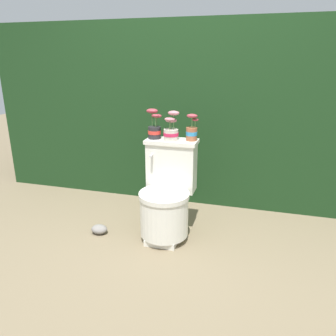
{
  "coord_description": "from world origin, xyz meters",
  "views": [
    {
      "loc": [
        0.57,
        -2.25,
        1.37
      ],
      "look_at": [
        -0.09,
        0.09,
        0.57
      ],
      "focal_mm": 35.0,
      "sensor_mm": 36.0,
      "label": 1
    }
  ],
  "objects_px": {
    "potted_plant_middle": "(192,131)",
    "garden_stone": "(99,229)",
    "potted_plant_left": "(154,128)",
    "potted_plant_midleft": "(171,130)",
    "toilet": "(167,197)"
  },
  "relations": [
    {
      "from": "potted_plant_middle",
      "to": "garden_stone",
      "type": "bearing_deg",
      "value": -156.68
    },
    {
      "from": "potted_plant_left",
      "to": "potted_plant_midleft",
      "type": "distance_m",
      "value": 0.15
    },
    {
      "from": "potted_plant_left",
      "to": "potted_plant_midleft",
      "type": "height_order",
      "value": "potted_plant_left"
    },
    {
      "from": "potted_plant_midleft",
      "to": "potted_plant_middle",
      "type": "height_order",
      "value": "potted_plant_midleft"
    },
    {
      "from": "potted_plant_midleft",
      "to": "toilet",
      "type": "bearing_deg",
      "value": -89.6
    },
    {
      "from": "toilet",
      "to": "potted_plant_midleft",
      "type": "xyz_separation_m",
      "value": [
        -0.0,
        0.13,
        0.51
      ]
    },
    {
      "from": "potted_plant_midleft",
      "to": "garden_stone",
      "type": "distance_m",
      "value": 1.01
    },
    {
      "from": "potted_plant_midleft",
      "to": "potted_plant_middle",
      "type": "xyz_separation_m",
      "value": [
        0.16,
        0.03,
        -0.0
      ]
    },
    {
      "from": "potted_plant_midleft",
      "to": "garden_stone",
      "type": "bearing_deg",
      "value": -153.66
    },
    {
      "from": "toilet",
      "to": "potted_plant_midleft",
      "type": "bearing_deg",
      "value": 90.4
    },
    {
      "from": "potted_plant_middle",
      "to": "toilet",
      "type": "bearing_deg",
      "value": -134.63
    },
    {
      "from": "potted_plant_left",
      "to": "potted_plant_middle",
      "type": "xyz_separation_m",
      "value": [
        0.3,
        0.01,
        -0.01
      ]
    },
    {
      "from": "potted_plant_midleft",
      "to": "garden_stone",
      "type": "xyz_separation_m",
      "value": [
        -0.54,
        -0.27,
        -0.81
      ]
    },
    {
      "from": "potted_plant_left",
      "to": "potted_plant_middle",
      "type": "height_order",
      "value": "potted_plant_left"
    },
    {
      "from": "toilet",
      "to": "garden_stone",
      "type": "relative_size",
      "value": 5.71
    }
  ]
}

